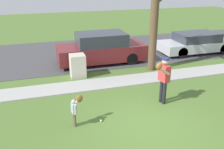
{
  "coord_description": "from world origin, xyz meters",
  "views": [
    {
      "loc": [
        -3.16,
        -6.26,
        4.48
      ],
      "look_at": [
        -0.56,
        2.16,
        1.0
      ],
      "focal_mm": 40.33,
      "sensor_mm": 36.0,
      "label": 1
    }
  ],
  "objects_px": {
    "person_adult": "(164,76)",
    "street_tree_near": "(155,12)",
    "parked_suv_maroon": "(101,49)",
    "parked_sedan_silver": "(196,43)",
    "baseball": "(101,121)",
    "utility_cabinet": "(78,66)",
    "person_child": "(76,107)"
  },
  "relations": [
    {
      "from": "person_child",
      "to": "parked_suv_maroon",
      "type": "height_order",
      "value": "parked_suv_maroon"
    },
    {
      "from": "person_adult",
      "to": "utility_cabinet",
      "type": "relative_size",
      "value": 1.63
    },
    {
      "from": "parked_suv_maroon",
      "to": "parked_sedan_silver",
      "type": "bearing_deg",
      "value": 1.2
    },
    {
      "from": "utility_cabinet",
      "to": "parked_suv_maroon",
      "type": "bearing_deg",
      "value": 46.99
    },
    {
      "from": "street_tree_near",
      "to": "parked_suv_maroon",
      "type": "relative_size",
      "value": 1.16
    },
    {
      "from": "person_adult",
      "to": "parked_sedan_silver",
      "type": "relative_size",
      "value": 0.38
    },
    {
      "from": "person_adult",
      "to": "parked_sedan_silver",
      "type": "height_order",
      "value": "person_adult"
    },
    {
      "from": "person_adult",
      "to": "street_tree_near",
      "type": "bearing_deg",
      "value": -119.43
    },
    {
      "from": "utility_cabinet",
      "to": "street_tree_near",
      "type": "xyz_separation_m",
      "value": [
        3.75,
        -0.12,
        2.36
      ]
    },
    {
      "from": "person_adult",
      "to": "street_tree_near",
      "type": "xyz_separation_m",
      "value": [
        1.21,
        3.43,
        1.8
      ]
    },
    {
      "from": "person_child",
      "to": "street_tree_near",
      "type": "bearing_deg",
      "value": 31.22
    },
    {
      "from": "person_child",
      "to": "parked_suv_maroon",
      "type": "bearing_deg",
      "value": 57.83
    },
    {
      "from": "baseball",
      "to": "parked_sedan_silver",
      "type": "xyz_separation_m",
      "value": [
        7.64,
        5.98,
        0.58
      ]
    },
    {
      "from": "utility_cabinet",
      "to": "street_tree_near",
      "type": "height_order",
      "value": "street_tree_near"
    },
    {
      "from": "person_child",
      "to": "utility_cabinet",
      "type": "bearing_deg",
      "value": 69.41
    },
    {
      "from": "parked_sedan_silver",
      "to": "person_adult",
      "type": "bearing_deg",
      "value": -133.57
    },
    {
      "from": "person_adult",
      "to": "person_child",
      "type": "relative_size",
      "value": 1.8
    },
    {
      "from": "person_adult",
      "to": "street_tree_near",
      "type": "distance_m",
      "value": 4.05
    },
    {
      "from": "person_adult",
      "to": "parked_sedan_silver",
      "type": "xyz_separation_m",
      "value": [
        5.12,
        5.38,
        -0.48
      ]
    },
    {
      "from": "baseball",
      "to": "utility_cabinet",
      "type": "xyz_separation_m",
      "value": [
        -0.02,
        4.14,
        0.5
      ]
    },
    {
      "from": "person_child",
      "to": "parked_sedan_silver",
      "type": "bearing_deg",
      "value": 25.04
    },
    {
      "from": "street_tree_near",
      "to": "parked_suv_maroon",
      "type": "xyz_separation_m",
      "value": [
        -2.15,
        1.83,
        -2.11
      ]
    },
    {
      "from": "utility_cabinet",
      "to": "parked_sedan_silver",
      "type": "height_order",
      "value": "parked_sedan_silver"
    },
    {
      "from": "baseball",
      "to": "parked_sedan_silver",
      "type": "bearing_deg",
      "value": 38.06
    },
    {
      "from": "utility_cabinet",
      "to": "parked_sedan_silver",
      "type": "bearing_deg",
      "value": 13.47
    },
    {
      "from": "person_child",
      "to": "street_tree_near",
      "type": "xyz_separation_m",
      "value": [
        4.51,
        3.95,
        2.25
      ]
    },
    {
      "from": "person_child",
      "to": "street_tree_near",
      "type": "height_order",
      "value": "street_tree_near"
    },
    {
      "from": "parked_sedan_silver",
      "to": "street_tree_near",
      "type": "bearing_deg",
      "value": -153.42
    },
    {
      "from": "parked_suv_maroon",
      "to": "parked_sedan_silver",
      "type": "relative_size",
      "value": 1.02
    },
    {
      "from": "parked_suv_maroon",
      "to": "parked_sedan_silver",
      "type": "xyz_separation_m",
      "value": [
        6.07,
        0.13,
        -0.17
      ]
    },
    {
      "from": "person_adult",
      "to": "street_tree_near",
      "type": "relative_size",
      "value": 0.32
    },
    {
      "from": "baseball",
      "to": "parked_sedan_silver",
      "type": "relative_size",
      "value": 0.02
    }
  ]
}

